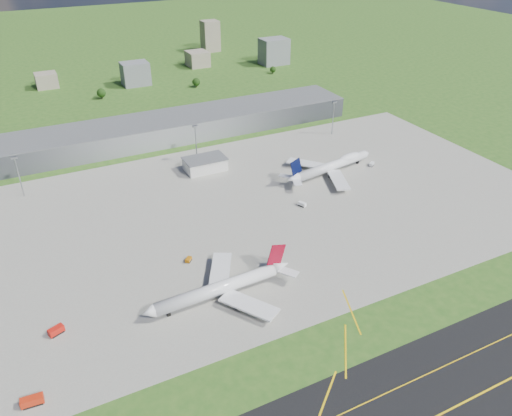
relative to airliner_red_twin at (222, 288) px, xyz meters
name	(u,v)px	position (x,y,z in m)	size (l,w,h in m)	color
ground	(167,146)	(29.97, 171.99, -5.07)	(1400.00, 1400.00, 0.00)	#2D5A1C
apron	(244,211)	(39.97, 61.99, -5.03)	(360.00, 190.00, 0.08)	gray
terminal	(160,129)	(29.97, 186.99, 2.43)	(300.00, 42.00, 15.00)	gray
ops_building	(205,164)	(39.97, 121.99, -1.07)	(26.00, 16.00, 8.00)	silver
mast_west	(17,170)	(-70.03, 136.99, 12.63)	(3.50, 2.00, 25.90)	gray
mast_center	(196,137)	(39.97, 136.99, 12.63)	(3.50, 2.00, 25.90)	gray
mast_east	(334,112)	(149.97, 136.99, 12.63)	(3.50, 2.00, 25.90)	gray
airliner_red_twin	(222,288)	(0.00, 0.00, 0.00)	(69.39, 54.09, 19.05)	white
airliner_blue_quad	(332,166)	(112.04, 80.88, 0.15)	(71.74, 55.66, 18.80)	white
fire_truck	(32,401)	(-80.36, -22.50, -3.40)	(7.70, 3.39, 3.36)	red
crash_tender	(56,331)	(-68.43, 8.95, -3.46)	(6.71, 4.77, 3.22)	red
tug_yellow	(189,260)	(-4.53, 31.29, -4.10)	(4.22, 4.30, 1.89)	#BC690B
van_white_near	(302,204)	(72.22, 52.40, -3.82)	(3.89, 5.29, 2.48)	white
van_white_far	(372,164)	(141.84, 77.71, -3.84)	(5.10, 4.45, 2.43)	white
bldg_cw	(46,80)	(-30.03, 361.99, 1.93)	(20.00, 18.00, 14.00)	gray
bldg_c	(135,74)	(49.97, 331.99, 5.93)	(26.00, 20.00, 22.00)	slate
bldg_ce	(198,59)	(129.97, 371.99, 2.93)	(22.00, 24.00, 16.00)	gray
bldg_e	(274,51)	(209.97, 341.99, 8.93)	(30.00, 22.00, 28.00)	slate
bldg_tall_e	(210,36)	(169.97, 431.99, 12.93)	(20.00, 18.00, 36.00)	gray
tree_c	(101,93)	(9.97, 301.99, 0.76)	(8.10, 8.10, 9.90)	#382314
tree_e	(196,82)	(99.97, 296.99, 0.44)	(7.65, 7.65, 9.35)	#382314
tree_far_e	(273,69)	(189.97, 306.99, -0.54)	(6.30, 6.30, 7.70)	#382314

